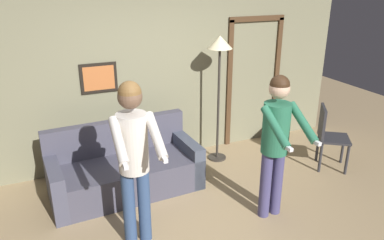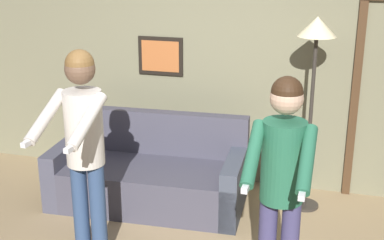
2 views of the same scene
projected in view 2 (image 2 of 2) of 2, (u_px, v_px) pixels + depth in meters
back_wall_assembly at (231, 64)px, 5.59m from camera, size 6.40×0.10×2.60m
couch at (149, 177)px, 5.36m from camera, size 1.94×0.94×0.87m
torchiere_lamp at (316, 49)px, 4.86m from camera, size 0.35×0.35×1.89m
person_standing_left at (83, 137)px, 4.15m from camera, size 0.45×0.71×1.76m
person_standing_right at (282, 173)px, 3.63m from camera, size 0.44×0.66×1.69m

